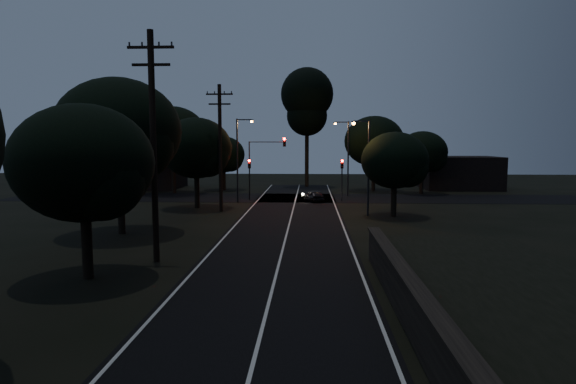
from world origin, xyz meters
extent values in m
cube|color=black|center=(0.00, 22.00, 0.01)|extent=(8.00, 70.00, 0.02)
cube|color=black|center=(0.00, 42.00, 0.01)|extent=(60.00, 8.00, 0.02)
cube|color=beige|center=(0.00, 22.00, 0.03)|extent=(0.12, 70.00, 0.01)
cube|color=beige|center=(-3.75, 22.00, 0.03)|extent=(0.12, 70.00, 0.01)
cube|color=beige|center=(3.75, 22.00, 0.03)|extent=(0.12, 70.00, 0.01)
cube|color=black|center=(4.60, 3.00, 0.75)|extent=(0.40, 26.00, 1.50)
cube|color=black|center=(4.60, 3.00, 1.55)|extent=(0.55, 26.00, 0.10)
cylinder|color=black|center=(-6.00, 15.00, 5.50)|extent=(0.30, 0.30, 11.00)
cube|color=black|center=(-6.00, 15.00, 10.20)|extent=(2.20, 0.12, 0.12)
cube|color=black|center=(-6.00, 15.00, 9.40)|extent=(1.80, 0.12, 0.12)
cylinder|color=black|center=(-6.00, 32.00, 5.25)|extent=(0.30, 0.30, 10.50)
cube|color=black|center=(-6.00, 32.00, 9.70)|extent=(2.20, 0.12, 0.12)
cube|color=black|center=(-6.00, 32.00, 8.90)|extent=(1.80, 0.12, 0.12)
cylinder|color=black|center=(-8.00, 12.00, 1.37)|extent=(0.44, 0.44, 2.74)
ellipsoid|color=black|center=(-8.00, 12.00, 4.93)|extent=(5.82, 5.82, 4.95)
sphere|color=black|center=(-6.98, 11.42, 4.34)|extent=(3.49, 3.49, 3.49)
cylinder|color=black|center=(-10.50, 22.00, 1.79)|extent=(0.44, 0.44, 3.59)
ellipsoid|color=black|center=(-10.50, 22.00, 6.49)|extent=(7.74, 7.74, 6.58)
sphere|color=black|center=(-9.14, 21.23, 5.72)|extent=(4.65, 4.65, 4.65)
cylinder|color=black|center=(-8.50, 34.00, 1.47)|extent=(0.44, 0.44, 2.93)
ellipsoid|color=black|center=(-8.50, 34.00, 5.27)|extent=(6.25, 6.25, 5.31)
sphere|color=black|center=(-7.41, 33.37, 4.65)|extent=(3.75, 3.75, 3.75)
cylinder|color=black|center=(-9.00, 50.00, 1.19)|extent=(0.44, 0.44, 2.39)
ellipsoid|color=black|center=(-9.00, 50.00, 4.31)|extent=(5.12, 5.12, 4.35)
sphere|color=black|center=(-8.10, 49.49, 3.80)|extent=(3.07, 3.07, 3.07)
cylinder|color=black|center=(-14.00, 46.00, 1.82)|extent=(0.44, 0.44, 3.65)
ellipsoid|color=black|center=(-14.00, 46.00, 6.52)|extent=(7.67, 7.67, 6.52)
sphere|color=black|center=(-12.66, 45.23, 5.76)|extent=(4.60, 4.60, 4.60)
cylinder|color=black|center=(9.00, 50.00, 1.63)|extent=(0.44, 0.44, 3.26)
ellipsoid|color=black|center=(9.00, 50.00, 5.89)|extent=(7.02, 7.02, 5.96)
sphere|color=black|center=(10.23, 49.30, 5.19)|extent=(4.21, 4.21, 4.21)
cylinder|color=black|center=(14.00, 47.00, 1.30)|extent=(0.44, 0.44, 2.59)
ellipsoid|color=black|center=(14.00, 47.00, 4.67)|extent=(5.53, 5.53, 4.70)
sphere|color=black|center=(14.97, 46.45, 4.11)|extent=(3.32, 3.32, 3.32)
cylinder|color=black|center=(8.00, 30.00, 1.22)|extent=(0.44, 0.44, 2.44)
ellipsoid|color=black|center=(8.00, 30.00, 4.39)|extent=(5.19, 5.19, 4.41)
sphere|color=black|center=(8.91, 29.48, 3.87)|extent=(3.11, 3.11, 3.11)
cylinder|color=black|center=(1.00, 55.00, 4.21)|extent=(0.50, 0.50, 8.41)
sphere|color=black|center=(1.00, 55.00, 11.93)|extent=(6.73, 6.73, 6.73)
sphere|color=black|center=(1.00, 55.00, 9.18)|extent=(5.20, 5.20, 5.20)
cube|color=black|center=(-20.00, 52.00, 2.20)|extent=(10.00, 8.00, 4.40)
cube|color=black|center=(20.00, 53.00, 2.00)|extent=(9.00, 7.00, 4.00)
cylinder|color=black|center=(-4.60, 40.00, 1.60)|extent=(0.12, 0.12, 3.20)
cube|color=black|center=(-4.60, 40.00, 3.65)|extent=(0.28, 0.22, 0.90)
sphere|color=#FF0705|center=(-4.60, 39.87, 3.95)|extent=(0.22, 0.22, 0.22)
cylinder|color=black|center=(4.60, 40.00, 1.60)|extent=(0.12, 0.12, 3.20)
cube|color=black|center=(4.60, 40.00, 3.65)|extent=(0.28, 0.22, 0.90)
sphere|color=#FF0705|center=(4.60, 39.87, 3.95)|extent=(0.22, 0.22, 0.22)
cylinder|color=black|center=(-4.60, 40.00, 2.50)|extent=(0.12, 0.12, 5.00)
cube|color=black|center=(-1.10, 40.00, 5.80)|extent=(0.28, 0.22, 0.90)
sphere|color=#FF0705|center=(-1.10, 39.87, 6.10)|extent=(0.22, 0.22, 0.22)
cube|color=black|center=(-2.85, 40.00, 5.80)|extent=(3.50, 0.08, 0.08)
cylinder|color=black|center=(-5.50, 38.00, 4.00)|extent=(0.16, 0.16, 8.00)
cube|color=black|center=(-4.80, 38.00, 7.90)|extent=(1.40, 0.10, 0.10)
cube|color=black|center=(-4.10, 38.00, 7.85)|extent=(0.35, 0.22, 0.12)
sphere|color=orange|center=(-4.10, 38.00, 7.75)|extent=(0.26, 0.26, 0.26)
cylinder|color=black|center=(5.50, 44.00, 4.00)|extent=(0.16, 0.16, 8.00)
cube|color=black|center=(4.80, 44.00, 7.90)|extent=(1.40, 0.10, 0.10)
cube|color=black|center=(4.10, 44.00, 7.85)|extent=(0.35, 0.22, 0.12)
sphere|color=orange|center=(4.10, 44.00, 7.75)|extent=(0.26, 0.26, 0.26)
cylinder|color=black|center=(6.00, 30.00, 3.75)|extent=(0.16, 0.16, 7.50)
cube|color=black|center=(5.40, 30.00, 7.40)|extent=(1.20, 0.10, 0.10)
cube|color=black|center=(4.80, 30.00, 7.35)|extent=(0.35, 0.22, 0.12)
sphere|color=orange|center=(4.80, 30.00, 7.25)|extent=(0.26, 0.26, 0.26)
imported|color=black|center=(1.81, 39.20, 0.55)|extent=(2.31, 3.47, 1.10)
camera|label=1|loc=(1.48, -7.65, 5.80)|focal=30.00mm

